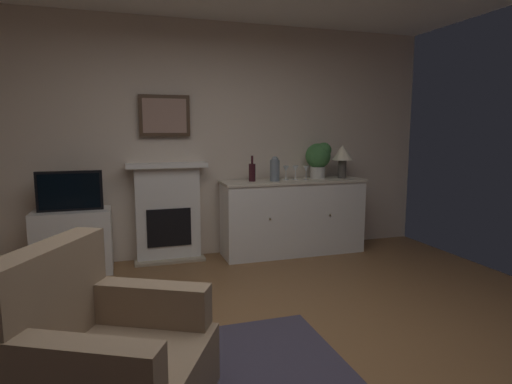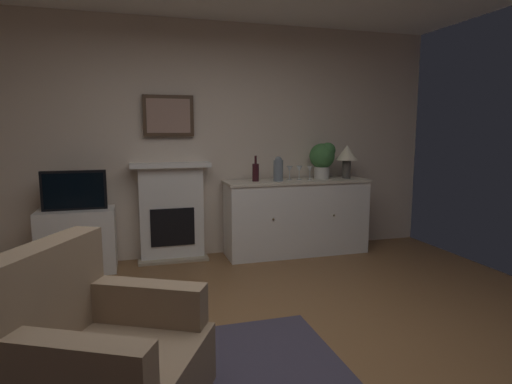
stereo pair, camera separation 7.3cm
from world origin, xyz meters
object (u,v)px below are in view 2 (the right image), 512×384
at_px(tv_cabinet, 78,241).
at_px(wine_glass_right, 310,170).
at_px(fireplace_unit, 172,212).
at_px(wine_glass_left, 290,170).
at_px(framed_picture, 168,116).
at_px(potted_plant_small, 323,157).
at_px(vase_decorative, 278,169).
at_px(wine_bottle, 256,172).
at_px(sideboard_cabinet, 297,217).
at_px(wine_glass_center, 299,169).
at_px(table_lamp, 347,155).
at_px(armchair, 98,357).
at_px(tv_set, 74,190).

bearing_deg(tv_cabinet, wine_glass_right, -1.55).
xyz_separation_m(fireplace_unit, wine_glass_left, (1.35, -0.15, 0.45)).
relative_size(framed_picture, potted_plant_small, 1.28).
height_order(wine_glass_left, wine_glass_right, same).
bearing_deg(vase_decorative, wine_bottle, 166.96).
xyz_separation_m(wine_glass_right, vase_decorative, (-0.39, 0.00, 0.02)).
distance_m(fireplace_unit, framed_picture, 1.06).
relative_size(fireplace_unit, sideboard_cabinet, 0.65).
height_order(wine_bottle, vase_decorative, wine_bottle).
bearing_deg(tv_cabinet, sideboard_cabinet, -0.36).
height_order(framed_picture, wine_glass_center, framed_picture).
distance_m(framed_picture, table_lamp, 2.13).
xyz_separation_m(sideboard_cabinet, wine_glass_center, (0.03, 0.00, 0.56)).
relative_size(wine_bottle, armchair, 0.27).
relative_size(wine_glass_left, tv_set, 0.27).
relative_size(tv_cabinet, armchair, 0.70).
bearing_deg(wine_bottle, tv_cabinet, 179.79).
bearing_deg(framed_picture, wine_glass_left, -8.27).
distance_m(framed_picture, sideboard_cabinet, 1.86).
bearing_deg(armchair, framed_picture, 77.92).
bearing_deg(sideboard_cabinet, tv_set, -179.81).
bearing_deg(wine_glass_left, wine_glass_right, -19.94).
relative_size(wine_bottle, potted_plant_small, 0.67).
bearing_deg(armchair, potted_plant_small, 47.62).
bearing_deg(table_lamp, wine_bottle, 179.59).
bearing_deg(wine_glass_right, wine_glass_center, 152.06).
bearing_deg(vase_decorative, tv_cabinet, 178.28).
height_order(wine_bottle, wine_glass_left, wine_bottle).
relative_size(sideboard_cabinet, table_lamp, 4.25).
bearing_deg(wine_glass_center, tv_cabinet, 179.75).
xyz_separation_m(table_lamp, vase_decorative, (-0.89, -0.05, -0.14)).
bearing_deg(armchair, wine_bottle, 59.20).
bearing_deg(tv_cabinet, tv_set, -90.00).
relative_size(vase_decorative, tv_cabinet, 0.37).
relative_size(sideboard_cabinet, wine_bottle, 5.87).
distance_m(table_lamp, wine_glass_center, 0.63).
bearing_deg(sideboard_cabinet, wine_glass_left, 162.70).
relative_size(wine_glass_left, vase_decorative, 0.59).
height_order(wine_glass_left, wine_glass_center, same).
relative_size(table_lamp, wine_glass_center, 2.42).
xyz_separation_m(potted_plant_small, armchair, (-2.37, -2.60, -0.75)).
relative_size(framed_picture, sideboard_cabinet, 0.32).
bearing_deg(fireplace_unit, wine_glass_left, -6.38).
bearing_deg(wine_glass_right, sideboard_cabinet, 158.48).
xyz_separation_m(wine_glass_right, tv_set, (-2.55, 0.05, -0.15)).
relative_size(wine_glass_center, tv_set, 0.27).
xyz_separation_m(sideboard_cabinet, vase_decorative, (-0.25, -0.05, 0.58)).
bearing_deg(wine_glass_left, tv_set, -179.16).
bearing_deg(armchair, wine_glass_right, 49.12).
bearing_deg(tv_cabinet, framed_picture, 12.01).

